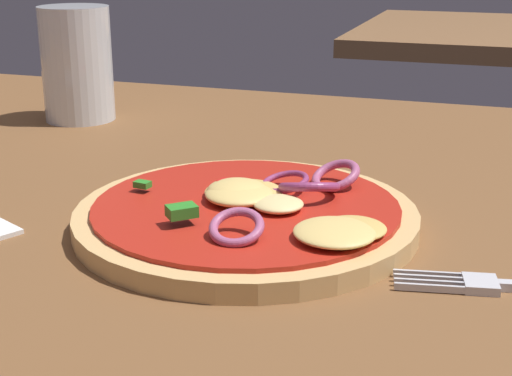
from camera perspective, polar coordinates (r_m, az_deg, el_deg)
dining_table at (r=0.50m, az=4.96°, el=-4.47°), size 1.46×0.80×0.03m
pizza at (r=0.48m, az=-0.43°, el=-1.95°), size 0.22×0.22×0.03m
beer_glass at (r=0.78m, az=-13.30°, el=8.70°), size 0.07×0.07×0.11m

